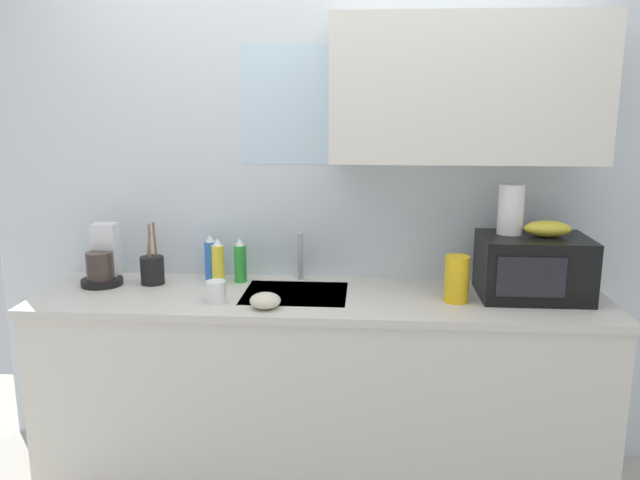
% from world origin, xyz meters
% --- Properties ---
extents(kitchen_wall_assembly, '(3.30, 0.42, 2.50)m').
position_xyz_m(kitchen_wall_assembly, '(0.13, 0.30, 1.37)').
color(kitchen_wall_assembly, silver).
rests_on(kitchen_wall_assembly, ground).
extents(counter_unit, '(2.53, 0.63, 0.90)m').
position_xyz_m(counter_unit, '(-0.00, 0.00, 0.46)').
color(counter_unit, silver).
rests_on(counter_unit, ground).
extents(sink_faucet, '(0.03, 0.03, 0.23)m').
position_xyz_m(sink_faucet, '(-0.11, 0.24, 1.02)').
color(sink_faucet, '#B2B5BA').
rests_on(sink_faucet, counter_unit).
extents(microwave, '(0.46, 0.35, 0.27)m').
position_xyz_m(microwave, '(0.93, 0.05, 1.04)').
color(microwave, black).
rests_on(microwave, counter_unit).
extents(banana_bunch, '(0.20, 0.11, 0.07)m').
position_xyz_m(banana_bunch, '(0.98, 0.05, 1.20)').
color(banana_bunch, gold).
rests_on(banana_bunch, microwave).
extents(paper_towel_roll, '(0.11, 0.11, 0.22)m').
position_xyz_m(paper_towel_roll, '(0.83, 0.10, 1.28)').
color(paper_towel_roll, white).
rests_on(paper_towel_roll, microwave).
extents(coffee_maker, '(0.19, 0.21, 0.28)m').
position_xyz_m(coffee_maker, '(-1.03, 0.11, 1.00)').
color(coffee_maker, black).
rests_on(coffee_maker, counter_unit).
extents(dish_soap_bottle_green, '(0.06, 0.06, 0.21)m').
position_xyz_m(dish_soap_bottle_green, '(-0.39, 0.18, 1.00)').
color(dish_soap_bottle_green, green).
rests_on(dish_soap_bottle_green, counter_unit).
extents(dish_soap_bottle_yellow, '(0.06, 0.06, 0.22)m').
position_xyz_m(dish_soap_bottle_yellow, '(-0.49, 0.14, 1.00)').
color(dish_soap_bottle_yellow, yellow).
rests_on(dish_soap_bottle_yellow, counter_unit).
extents(dish_soap_bottle_blue, '(0.06, 0.06, 0.22)m').
position_xyz_m(dish_soap_bottle_blue, '(-0.54, 0.22, 1.00)').
color(dish_soap_bottle_blue, blue).
rests_on(dish_soap_bottle_blue, counter_unit).
extents(cereal_canister, '(0.10, 0.10, 0.20)m').
position_xyz_m(cereal_canister, '(0.59, -0.05, 1.00)').
color(cereal_canister, gold).
rests_on(cereal_canister, counter_unit).
extents(mug_white, '(0.08, 0.08, 0.09)m').
position_xyz_m(mug_white, '(-0.43, -0.14, 0.95)').
color(mug_white, white).
rests_on(mug_white, counter_unit).
extents(utensil_crock, '(0.11, 0.11, 0.30)m').
position_xyz_m(utensil_crock, '(-0.80, 0.12, 0.97)').
color(utensil_crock, black).
rests_on(utensil_crock, counter_unit).
extents(small_bowl, '(0.13, 0.13, 0.06)m').
position_xyz_m(small_bowl, '(-0.21, -0.20, 0.93)').
color(small_bowl, beige).
rests_on(small_bowl, counter_unit).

